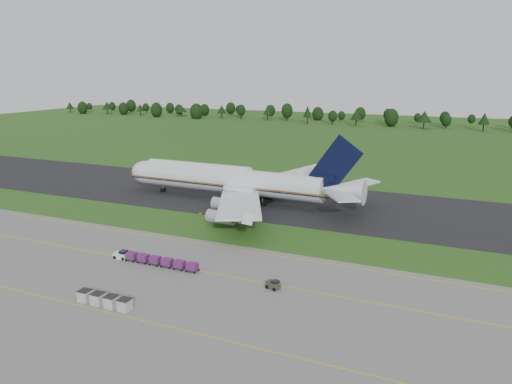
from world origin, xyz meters
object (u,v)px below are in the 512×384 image
at_px(utility_cart, 273,285).
at_px(uld_row, 105,300).
at_px(edge_markers, 217,216).
at_px(aircraft, 232,180).
at_px(baggage_train, 154,260).

xyz_separation_m(utility_cart, uld_row, (-20.05, -15.13, 0.31)).
height_order(uld_row, edge_markers, uld_row).
height_order(aircraft, edge_markers, aircraft).
bearing_deg(utility_cart, baggage_train, 177.99).
bearing_deg(utility_cart, uld_row, -142.97).
relative_size(aircraft, utility_cart, 28.35).
distance_m(utility_cart, edge_markers, 40.68).
bearing_deg(utility_cart, aircraft, 123.11).
relative_size(baggage_train, uld_row, 1.92).
bearing_deg(uld_row, utility_cart, 37.03).
distance_m(baggage_train, utility_cart, 22.79).
bearing_deg(uld_row, baggage_train, 99.69).
xyz_separation_m(baggage_train, uld_row, (2.72, -15.92, 0.05)).
height_order(baggage_train, edge_markers, baggage_train).
xyz_separation_m(baggage_train, edge_markers, (-3.69, 30.10, -0.60)).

